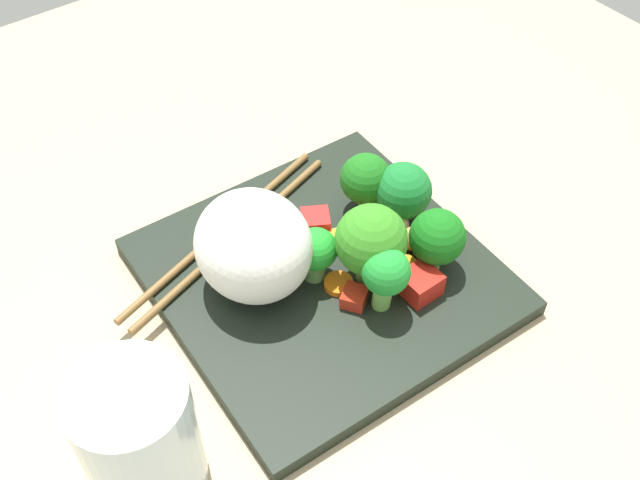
# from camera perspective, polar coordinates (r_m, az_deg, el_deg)

# --- Properties ---
(ground_plane) EXTENTS (1.10, 1.10, 0.02)m
(ground_plane) POSITION_cam_1_polar(r_m,az_deg,el_deg) (0.66, 0.24, -3.68)
(ground_plane) COLOR tan
(square_plate) EXTENTS (0.27, 0.27, 0.02)m
(square_plate) POSITION_cam_1_polar(r_m,az_deg,el_deg) (0.65, 0.24, -2.70)
(square_plate) COLOR black
(square_plate) RESTS_ON ground_plane
(rice_mound) EXTENTS (0.09, 0.10, 0.09)m
(rice_mound) POSITION_cam_1_polar(r_m,az_deg,el_deg) (0.60, -5.00, -0.43)
(rice_mound) COLOR white
(rice_mound) RESTS_ON square_plate
(broccoli_floret_0) EXTENTS (0.04, 0.04, 0.05)m
(broccoli_floret_0) POSITION_cam_1_polar(r_m,az_deg,el_deg) (0.62, -0.44, -0.74)
(broccoli_floret_0) COLOR #5C8F49
(broccoli_floret_0) RESTS_ON square_plate
(broccoli_floret_1) EXTENTS (0.04, 0.04, 0.06)m
(broccoli_floret_1) POSITION_cam_1_polar(r_m,az_deg,el_deg) (0.59, 4.93, -2.55)
(broccoli_floret_1) COLOR #71B84E
(broccoli_floret_1) RESTS_ON square_plate
(broccoli_floret_2) EXTENTS (0.05, 0.05, 0.06)m
(broccoli_floret_2) POSITION_cam_1_polar(r_m,az_deg,el_deg) (0.67, 3.42, 4.54)
(broccoli_floret_2) COLOR #79C052
(broccoli_floret_2) RESTS_ON square_plate
(broccoli_floret_3) EXTENTS (0.06, 0.06, 0.08)m
(broccoli_floret_3) POSITION_cam_1_polar(r_m,az_deg,el_deg) (0.60, 3.84, -0.10)
(broccoli_floret_3) COLOR #74B359
(broccoli_floret_3) RESTS_ON square_plate
(broccoli_floret_4) EXTENTS (0.05, 0.05, 0.06)m
(broccoli_floret_4) POSITION_cam_1_polar(r_m,az_deg,el_deg) (0.63, 8.74, 0.20)
(broccoli_floret_4) COLOR #69A249
(broccoli_floret_4) RESTS_ON square_plate
(broccoli_floret_5) EXTENTS (0.05, 0.05, 0.06)m
(broccoli_floret_5) POSITION_cam_1_polar(r_m,az_deg,el_deg) (0.67, 6.20, 3.62)
(broccoli_floret_5) COLOR #77B752
(broccoli_floret_5) RESTS_ON square_plate
(carrot_slice_0) EXTENTS (0.03, 0.03, 0.01)m
(carrot_slice_0) POSITION_cam_1_polar(r_m,az_deg,el_deg) (0.66, 3.84, -0.57)
(carrot_slice_0) COLOR orange
(carrot_slice_0) RESTS_ON square_plate
(carrot_slice_1) EXTENTS (0.03, 0.03, 0.01)m
(carrot_slice_1) POSITION_cam_1_polar(r_m,az_deg,el_deg) (0.65, 6.31, -1.92)
(carrot_slice_1) COLOR orange
(carrot_slice_1) RESTS_ON square_plate
(carrot_slice_2) EXTENTS (0.02, 0.02, 0.01)m
(carrot_slice_2) POSITION_cam_1_polar(r_m,az_deg,el_deg) (0.65, -1.22, -1.04)
(carrot_slice_2) COLOR orange
(carrot_slice_2) RESTS_ON square_plate
(carrot_slice_3) EXTENTS (0.03, 0.03, 0.01)m
(carrot_slice_3) POSITION_cam_1_polar(r_m,az_deg,el_deg) (0.63, 1.54, -3.19)
(carrot_slice_3) COLOR orange
(carrot_slice_3) RESTS_ON square_plate
(carrot_slice_4) EXTENTS (0.03, 0.03, 0.01)m
(carrot_slice_4) POSITION_cam_1_polar(r_m,az_deg,el_deg) (0.66, 1.49, -0.07)
(carrot_slice_4) COLOR orange
(carrot_slice_4) RESTS_ON square_plate
(pepper_chunk_0) EXTENTS (0.03, 0.03, 0.02)m
(pepper_chunk_0) POSITION_cam_1_polar(r_m,az_deg,el_deg) (0.63, 7.48, -3.24)
(pepper_chunk_0) COLOR red
(pepper_chunk_0) RESTS_ON square_plate
(pepper_chunk_1) EXTENTS (0.03, 0.03, 0.01)m
(pepper_chunk_1) POSITION_cam_1_polar(r_m,az_deg,el_deg) (0.67, -0.35, 1.42)
(pepper_chunk_1) COLOR red
(pepper_chunk_1) RESTS_ON square_plate
(pepper_chunk_2) EXTENTS (0.03, 0.03, 0.01)m
(pepper_chunk_2) POSITION_cam_1_polar(r_m,az_deg,el_deg) (0.67, 3.32, 1.12)
(pepper_chunk_2) COLOR red
(pepper_chunk_2) RESTS_ON square_plate
(pepper_chunk_3) EXTENTS (0.03, 0.03, 0.01)m
(pepper_chunk_3) POSITION_cam_1_polar(r_m,az_deg,el_deg) (0.62, 2.27, -4.46)
(pepper_chunk_3) COLOR red
(pepper_chunk_3) RESTS_ON square_plate
(pepper_chunk_4) EXTENTS (0.04, 0.04, 0.01)m
(pepper_chunk_4) POSITION_cam_1_polar(r_m,az_deg,el_deg) (0.67, 8.50, 0.65)
(pepper_chunk_4) COLOR red
(pepper_chunk_4) RESTS_ON square_plate
(chicken_piece_0) EXTENTS (0.03, 0.03, 0.02)m
(chicken_piece_0) POSITION_cam_1_polar(r_m,az_deg,el_deg) (0.66, 7.07, 0.15)
(chicken_piece_0) COLOR tan
(chicken_piece_0) RESTS_ON square_plate
(chicken_piece_1) EXTENTS (0.04, 0.04, 0.02)m
(chicken_piece_1) POSITION_cam_1_polar(r_m,az_deg,el_deg) (0.67, 5.08, 1.18)
(chicken_piece_1) COLOR tan
(chicken_piece_1) RESTS_ON square_plate
(chopstick_pair) EXTENTS (0.24, 0.09, 0.01)m
(chopstick_pair) POSITION_cam_1_polar(r_m,az_deg,el_deg) (0.67, -6.93, 0.37)
(chopstick_pair) COLOR brown
(chopstick_pair) RESTS_ON square_plate
(drinking_glass) EXTENTS (0.08, 0.08, 0.11)m
(drinking_glass) POSITION_cam_1_polar(r_m,az_deg,el_deg) (0.53, -13.35, -14.15)
(drinking_glass) COLOR silver
(drinking_glass) RESTS_ON ground_plane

